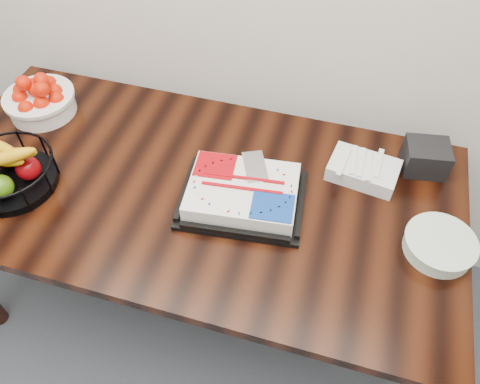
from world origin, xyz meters
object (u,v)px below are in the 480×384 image
(tangerine_bowl, at_px, (39,97))
(fruit_basket, at_px, (8,171))
(table, at_px, (192,201))
(napkin_box, at_px, (425,157))
(cake_tray, at_px, (243,194))
(plate_stack, at_px, (439,245))

(tangerine_bowl, distance_m, fruit_basket, 0.38)
(table, height_order, tangerine_bowl, tangerine_bowl)
(tangerine_bowl, height_order, napkin_box, tangerine_bowl)
(table, distance_m, fruit_basket, 0.61)
(cake_tray, xyz_separation_m, plate_stack, (0.61, -0.02, -0.01))
(plate_stack, bearing_deg, table, 177.41)
(table, bearing_deg, tangerine_bowl, 163.74)
(table, relative_size, tangerine_bowl, 6.80)
(cake_tray, distance_m, plate_stack, 0.61)
(tangerine_bowl, xyz_separation_m, plate_stack, (1.48, -0.23, -0.05))
(tangerine_bowl, bearing_deg, cake_tray, -13.94)
(fruit_basket, bearing_deg, tangerine_bowl, 106.92)
(cake_tray, relative_size, tangerine_bowl, 1.61)
(cake_tray, bearing_deg, fruit_basket, -169.06)
(fruit_basket, distance_m, napkin_box, 1.39)
(tangerine_bowl, relative_size, plate_stack, 1.25)
(table, distance_m, plate_stack, 0.81)
(fruit_basket, xyz_separation_m, plate_stack, (1.37, 0.13, -0.04))
(table, xyz_separation_m, tangerine_bowl, (-0.68, 0.20, 0.16))
(tangerine_bowl, xyz_separation_m, fruit_basket, (0.11, -0.36, -0.01))
(table, bearing_deg, napkin_box, 22.14)
(tangerine_bowl, distance_m, plate_stack, 1.50)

